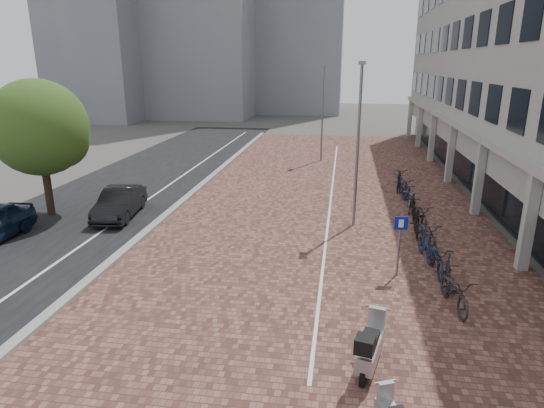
% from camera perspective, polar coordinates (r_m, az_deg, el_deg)
% --- Properties ---
extents(ground, '(140.00, 140.00, 0.00)m').
position_cam_1_polar(ground, '(13.48, -4.00, -12.78)').
color(ground, '#474442').
rests_on(ground, ground).
extents(plaza_brick, '(14.50, 42.00, 0.04)m').
position_cam_1_polar(plaza_brick, '(24.33, 6.83, 0.98)').
color(plaza_brick, brown).
rests_on(plaza_brick, ground).
extents(street_asphalt, '(8.00, 50.00, 0.03)m').
position_cam_1_polar(street_asphalt, '(26.98, -17.21, 1.92)').
color(street_asphalt, black).
rests_on(street_asphalt, ground).
extents(curb, '(0.35, 42.00, 0.14)m').
position_cam_1_polar(curb, '(25.52, -9.30, 1.78)').
color(curb, gray).
rests_on(curb, ground).
extents(lane_line, '(0.12, 44.00, 0.00)m').
position_cam_1_polar(lane_line, '(26.17, -13.26, 1.82)').
color(lane_line, white).
rests_on(lane_line, street_asphalt).
extents(parking_line, '(0.10, 30.00, 0.00)m').
position_cam_1_polar(parking_line, '(24.32, 7.30, 1.02)').
color(parking_line, white).
rests_on(parking_line, plaza_brick).
extents(bg_towers, '(33.00, 23.00, 32.00)m').
position_cam_1_polar(bg_towers, '(63.10, -7.56, 23.54)').
color(bg_towers, gray).
rests_on(bg_towers, ground).
extents(car_dark, '(1.93, 4.14, 1.31)m').
position_cam_1_polar(car_dark, '(21.88, -18.25, 0.15)').
color(car_dark, black).
rests_on(car_dark, ground).
extents(scooter_front, '(1.00, 1.92, 1.26)m').
position_cam_1_polar(scooter_front, '(11.08, 12.04, -16.57)').
color(scooter_front, '#AAAAAF').
rests_on(scooter_front, ground).
extents(parking_sign, '(0.43, 0.11, 2.05)m').
position_cam_1_polar(parking_sign, '(15.35, 15.46, -4.03)').
color(parking_sign, slate).
rests_on(parking_sign, ground).
extents(lamp_near, '(0.12, 0.12, 6.68)m').
position_cam_1_polar(lamp_near, '(19.32, 10.50, 6.77)').
color(lamp_near, slate).
rests_on(lamp_near, ground).
extents(lamp_far, '(0.12, 0.12, 6.50)m').
position_cam_1_polar(lamp_far, '(32.76, 6.21, 10.92)').
color(lamp_far, slate).
rests_on(lamp_far, ground).
extents(street_tree, '(4.18, 4.18, 6.08)m').
position_cam_1_polar(street_tree, '(22.75, -26.36, 8.15)').
color(street_tree, '#382619').
rests_on(street_tree, ground).
extents(bike_row, '(1.16, 15.83, 1.05)m').
position_cam_1_polar(bike_row, '(20.51, 17.45, -1.29)').
color(bike_row, '#222328').
rests_on(bike_row, ground).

